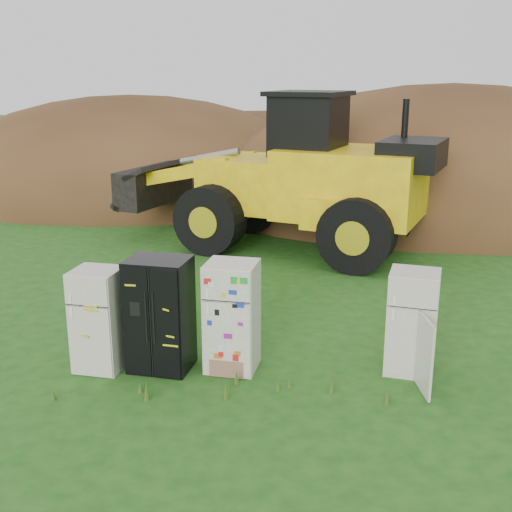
{
  "coord_description": "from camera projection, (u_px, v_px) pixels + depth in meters",
  "views": [
    {
      "loc": [
        0.16,
        -9.05,
        4.42
      ],
      "look_at": [
        -0.14,
        2.0,
        1.24
      ],
      "focal_mm": 45.0,
      "sensor_mm": 36.0,
      "label": 1
    }
  ],
  "objects": [
    {
      "name": "dirt_mound_right",
      "position": [
        444.0,
        208.0,
        21.65
      ],
      "size": [
        16.07,
        11.79,
        8.17
      ],
      "primitive_type": "ellipsoid",
      "color": "#412615",
      "rests_on": "ground"
    },
    {
      "name": "fridge_black_side",
      "position": [
        160.0,
        314.0,
        9.73
      ],
      "size": [
        1.04,
        0.89,
        1.75
      ],
      "primitive_type": null,
      "rotation": [
        0.0,
        0.0,
        -0.2
      ],
      "color": "black",
      "rests_on": "ground"
    },
    {
      "name": "fridge_leftmost",
      "position": [
        99.0,
        319.0,
        9.76
      ],
      "size": [
        0.81,
        0.79,
        1.58
      ],
      "primitive_type": null,
      "rotation": [
        0.0,
        0.0,
        -0.19
      ],
      "color": "white",
      "rests_on": "ground"
    },
    {
      "name": "wheel_loader",
      "position": [
        271.0,
        171.0,
        16.38
      ],
      "size": [
        8.87,
        6.26,
        3.98
      ],
      "primitive_type": null,
      "rotation": [
        0.0,
        0.0,
        -0.4
      ],
      "color": "yellow",
      "rests_on": "ground"
    },
    {
      "name": "ground",
      "position": [
        262.0,
        368.0,
        9.92
      ],
      "size": [
        120.0,
        120.0,
        0.0
      ],
      "primitive_type": "plane",
      "color": "#1B5015",
      "rests_on": "ground"
    },
    {
      "name": "fridge_sticker",
      "position": [
        232.0,
        316.0,
        9.73
      ],
      "size": [
        0.87,
        0.82,
        1.7
      ],
      "primitive_type": null,
      "rotation": [
        0.0,
        0.0,
        -0.18
      ],
      "color": "white",
      "rests_on": "ground"
    },
    {
      "name": "dirt_mound_left",
      "position": [
        134.0,
        192.0,
        24.53
      ],
      "size": [
        15.37,
        11.53,
        7.24
      ],
      "primitive_type": "ellipsoid",
      "color": "#412615",
      "rests_on": "ground"
    },
    {
      "name": "fridge_open_door",
      "position": [
        412.0,
        322.0,
        9.64
      ],
      "size": [
        0.87,
        0.84,
        1.59
      ],
      "primitive_type": null,
      "rotation": [
        0.0,
        0.0,
        -0.27
      ],
      "color": "white",
      "rests_on": "ground"
    },
    {
      "name": "dirt_mound_back",
      "position": [
        267.0,
        178.0,
        27.74
      ],
      "size": [
        16.11,
        10.74,
        5.7
      ],
      "primitive_type": "ellipsoid",
      "color": "#412615",
      "rests_on": "ground"
    }
  ]
}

